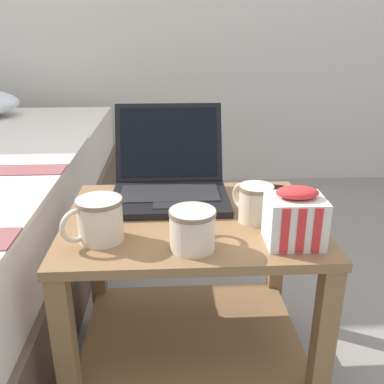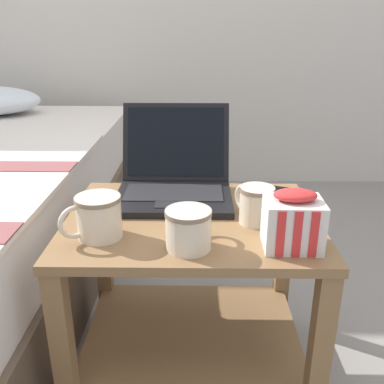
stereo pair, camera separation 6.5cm
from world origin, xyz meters
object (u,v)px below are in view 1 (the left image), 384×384
at_px(mug_mid_center, 99,218).
at_px(snack_bag, 295,218).
at_px(mug_front_right, 193,227).
at_px(cell_phone, 266,194).
at_px(laptop, 170,179).
at_px(mug_front_left, 255,201).

height_order(mug_mid_center, snack_bag, snack_bag).
distance_m(mug_front_right, mug_mid_center, 0.21).
xyz_separation_m(mug_mid_center, cell_phone, (0.42, 0.24, -0.05)).
height_order(laptop, snack_bag, laptop).
distance_m(mug_front_left, mug_mid_center, 0.37).
bearing_deg(cell_phone, mug_mid_center, -150.37).
bearing_deg(snack_bag, laptop, 131.63).
relative_size(laptop, mug_mid_center, 2.49).
height_order(laptop, mug_front_left, laptop).
bearing_deg(cell_phone, mug_front_right, -127.58).
distance_m(mug_front_left, cell_phone, 0.18).
xyz_separation_m(mug_front_left, mug_mid_center, (-0.36, -0.08, 0.00)).
distance_m(mug_mid_center, cell_phone, 0.49).
height_order(mug_front_left, mug_front_right, mug_front_left).
xyz_separation_m(mug_mid_center, snack_bag, (0.42, -0.04, 0.01)).
xyz_separation_m(mug_front_left, cell_phone, (0.07, 0.16, -0.05)).
bearing_deg(snack_bag, cell_phone, 89.50).
distance_m(snack_bag, cell_phone, 0.28).
bearing_deg(mug_mid_center, laptop, 59.44).
bearing_deg(mug_front_right, mug_mid_center, 167.07).
bearing_deg(mug_front_left, mug_mid_center, -166.81).
distance_m(mug_front_left, mug_front_right, 0.20).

